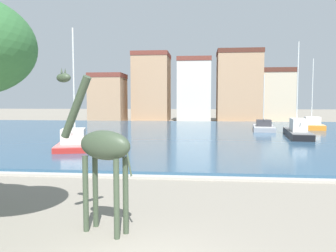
{
  "coord_description": "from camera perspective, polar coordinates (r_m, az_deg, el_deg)",
  "views": [
    {
      "loc": [
        1.27,
        -6.41,
        3.68
      ],
      "look_at": [
        -0.68,
        13.3,
        2.2
      ],
      "focal_mm": 35.42,
      "sensor_mm": 36.0,
      "label": 1
    }
  ],
  "objects": [
    {
      "name": "sailboat_red",
      "position": [
        25.46,
        -15.73,
        -2.9
      ],
      "size": [
        3.63,
        6.41,
        8.99
      ],
      "color": "red",
      "rests_on": "ground"
    },
    {
      "name": "townhouse_wide_warehouse",
      "position": [
        64.33,
        17.54,
        5.06
      ],
      "size": [
        6.92,
        7.93,
        9.53
      ],
      "color": "#C6B293",
      "rests_on": "ground"
    },
    {
      "name": "sailboat_grey",
      "position": [
        40.99,
        16.07,
        -0.3
      ],
      "size": [
        3.08,
        7.12,
        6.82
      ],
      "color": "#939399",
      "rests_on": "ground"
    },
    {
      "name": "quay_edge_coping",
      "position": [
        15.94,
        0.94,
        -8.86
      ],
      "size": [
        81.77,
        0.5,
        0.12
      ],
      "primitive_type": "cube",
      "color": "#ADA89E",
      "rests_on": "ground"
    },
    {
      "name": "townhouse_tall_gabled",
      "position": [
        62.04,
        -10.3,
        4.85
      ],
      "size": [
        6.16,
        5.88,
        8.71
      ],
      "color": "tan",
      "rests_on": "ground"
    },
    {
      "name": "townhouse_corner_house",
      "position": [
        62.37,
        4.53,
        6.23
      ],
      "size": [
        6.15,
        7.59,
        11.6
      ],
      "color": "beige",
      "rests_on": "ground"
    },
    {
      "name": "townhouse_narrow_midrow",
      "position": [
        62.11,
        12.07,
        6.74
      ],
      "size": [
        7.98,
        6.3,
        12.88
      ],
      "color": "tan",
      "rests_on": "ground"
    },
    {
      "name": "giraffe_statue",
      "position": [
        9.42,
        -11.48,
        -3.73
      ],
      "size": [
        2.57,
        1.43,
        4.67
      ],
      "color": "#3D4C38",
      "rests_on": "ground"
    },
    {
      "name": "harbor_water",
      "position": [
        36.67,
        3.64,
        -1.29
      ],
      "size": [
        81.77,
        41.51,
        0.26
      ],
      "primitive_type": "cube",
      "color": "#2D5170",
      "rests_on": "ground"
    },
    {
      "name": "sailboat_orange",
      "position": [
        45.06,
        23.42,
        0.02
      ],
      "size": [
        3.27,
        6.42,
        8.93
      ],
      "color": "orange",
      "rests_on": "ground"
    },
    {
      "name": "townhouse_end_terrace",
      "position": [
        63.52,
        -2.8,
        6.7
      ],
      "size": [
        6.73,
        7.74,
        12.71
      ],
      "color": "tan",
      "rests_on": "ground"
    },
    {
      "name": "sailboat_black",
      "position": [
        34.91,
        21.21,
        -0.96
      ],
      "size": [
        3.08,
        9.76,
        9.43
      ],
      "color": "black",
      "rests_on": "ground"
    }
  ]
}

